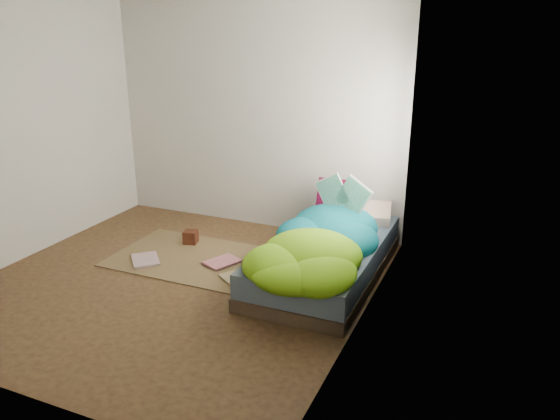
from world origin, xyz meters
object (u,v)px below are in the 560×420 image
Objects in this scene: pillow_magenta at (337,199)px; floor_book_b at (215,258)px; bed at (325,259)px; wooden_box at (191,237)px; floor_book_a at (132,262)px; open_book at (343,184)px.

pillow_magenta is 1.41m from floor_book_b.
bed is 6.06× the size of floor_book_b.
wooden_box reaches higher than floor_book_a.
bed is 1.61m from wooden_box.
wooden_box is at bearing 26.50° from floor_book_a.
open_book is 1.81m from wooden_box.
wooden_box is (-1.48, -0.55, -0.46)m from pillow_magenta.
floor_book_b is at bearing -141.27° from pillow_magenta.
floor_book_b is (-1.18, -0.46, -0.80)m from open_book.
pillow_magenta is at bearing 124.01° from open_book.
floor_book_a is at bearing -145.80° from open_book.
open_book reaches higher than bed.
floor_book_b is at bearing -31.97° from wooden_box.
bed is 1.15m from floor_book_b.
wooden_box reaches higher than floor_book_b.
pillow_magenta reaches higher than floor_book_a.
open_book is 1.46× the size of floor_book_b.
floor_book_a is at bearing -110.59° from wooden_box.
bed reaches higher than floor_book_a.
pillow_magenta is at bearing 20.53° from wooden_box.
pillow_magenta is (-0.12, 0.71, 0.38)m from bed.
pillow_magenta is 1.24× the size of floor_book_b.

